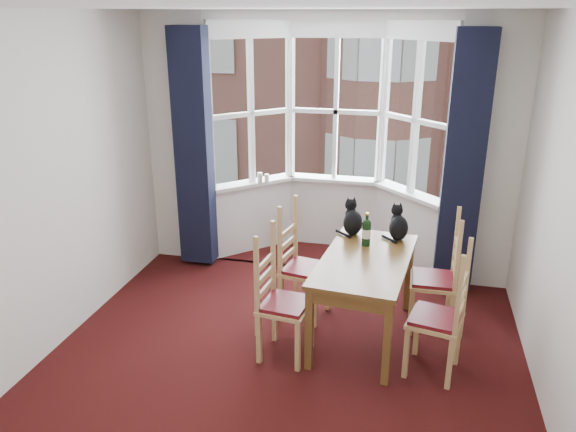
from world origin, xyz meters
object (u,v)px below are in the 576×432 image
(candle_tall, at_px, (260,177))
(candle_short, at_px, (267,178))
(chair_left_far, at_px, (296,268))
(cat_left, at_px, (353,220))
(dining_table, at_px, (365,269))
(chair_left_near, at_px, (275,304))
(cat_right, at_px, (398,226))
(wine_bottle, at_px, (366,231))
(chair_right_near, at_px, (447,322))
(chair_right_far, at_px, (443,282))

(candle_tall, distance_m, candle_short, 0.08)
(chair_left_far, xyz_separation_m, cat_left, (0.49, 0.28, 0.43))
(dining_table, distance_m, candle_short, 2.20)
(chair_left_near, relative_size, chair_left_far, 1.00)
(cat_right, relative_size, wine_bottle, 1.09)
(candle_tall, bearing_deg, cat_left, -42.53)
(candle_tall, bearing_deg, cat_right, -35.07)
(chair_right_near, xyz_separation_m, cat_left, (-0.88, 0.97, 0.43))
(chair_left_near, height_order, chair_left_far, same)
(candle_tall, bearing_deg, dining_table, -49.88)
(chair_right_near, distance_m, candle_short, 2.99)
(dining_table, bearing_deg, cat_right, 64.64)
(cat_right, bearing_deg, candle_short, 142.98)
(candle_tall, bearing_deg, candle_short, 21.61)
(chair_right_near, relative_size, cat_right, 2.68)
(dining_table, height_order, cat_right, cat_right)
(dining_table, bearing_deg, candle_tall, 130.12)
(chair_left_near, xyz_separation_m, cat_right, (0.94, 0.96, 0.43))
(cat_right, bearing_deg, wine_bottle, -140.15)
(dining_table, distance_m, cat_left, 0.63)
(chair_left_near, bearing_deg, candle_tall, 108.90)
(chair_right_far, bearing_deg, cat_right, 153.48)
(chair_left_far, xyz_separation_m, chair_right_far, (1.36, 0.02, 0.00))
(chair_right_near, xyz_separation_m, candle_short, (-2.04, 2.14, 0.45))
(candle_tall, bearing_deg, chair_left_near, -71.10)
(chair_left_far, bearing_deg, cat_left, 29.53)
(chair_right_far, relative_size, cat_right, 2.68)
(chair_right_far, distance_m, candle_short, 2.52)
(candle_tall, relative_size, candle_short, 1.22)
(chair_left_near, relative_size, chair_right_near, 1.00)
(chair_right_near, distance_m, candle_tall, 3.02)
(cat_left, bearing_deg, dining_table, -71.45)
(cat_right, bearing_deg, chair_left_near, -134.58)
(chair_left_far, height_order, cat_right, cat_right)
(dining_table, xyz_separation_m, chair_right_far, (0.68, 0.30, -0.20))
(wine_bottle, relative_size, candle_tall, 2.66)
(dining_table, xyz_separation_m, cat_left, (-0.19, 0.55, 0.23))
(chair_left_far, bearing_deg, cat_right, 14.58)
(wine_bottle, bearing_deg, candle_short, 132.68)
(chair_right_near, relative_size, chair_right_far, 1.00)
(cat_right, bearing_deg, candle_tall, 144.93)
(dining_table, height_order, candle_short, candle_short)
(chair_left_far, height_order, cat_left, cat_left)
(cat_right, distance_m, wine_bottle, 0.36)
(chair_right_near, bearing_deg, candle_short, 133.67)
(wine_bottle, bearing_deg, dining_table, -84.31)
(chair_left_far, bearing_deg, wine_bottle, 0.87)
(chair_right_far, height_order, candle_tall, candle_tall)
(wine_bottle, bearing_deg, chair_left_near, -132.57)
(chair_left_near, height_order, candle_short, candle_short)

